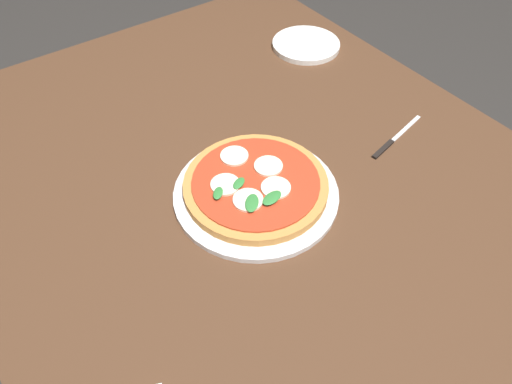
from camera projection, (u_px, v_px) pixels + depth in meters
name	position (u px, v px, depth m)	size (l,w,h in m)	color
ground_plane	(263.00, 342.00, 1.50)	(6.00, 6.00, 0.00)	#2D2B28
dining_table	(266.00, 211.00, 1.04)	(1.48, 1.11, 0.70)	#4C301E
serving_tray	(256.00, 193.00, 0.97)	(0.33, 0.33, 0.01)	silver
pizza	(256.00, 185.00, 0.96)	(0.29, 0.29, 0.03)	#C6843F
plate_white	(306.00, 45.00, 1.34)	(0.19, 0.19, 0.01)	white
knife	(391.00, 142.00, 1.08)	(0.05, 0.19, 0.01)	black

